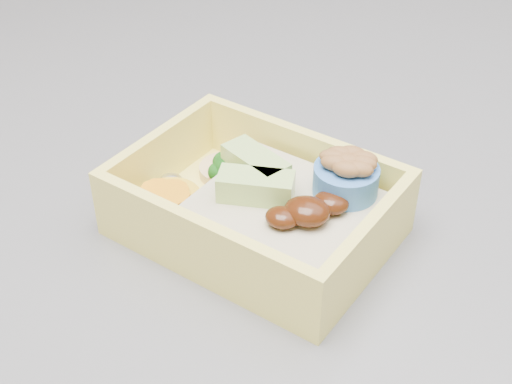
# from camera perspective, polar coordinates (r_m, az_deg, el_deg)

# --- Properties ---
(bento_box) EXTENTS (0.19, 0.16, 0.06)m
(bento_box) POSITION_cam_1_polar(r_m,az_deg,el_deg) (0.44, 0.72, -1.19)
(bento_box) COLOR #FFEE69
(bento_box) RESTS_ON island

